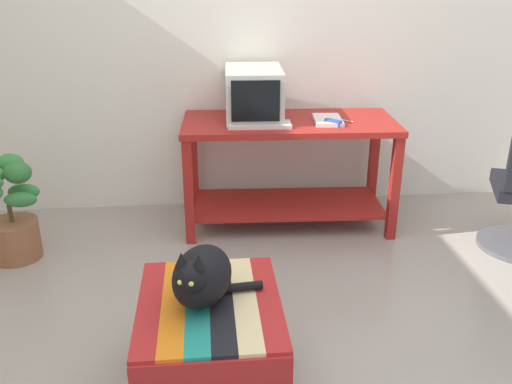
{
  "coord_description": "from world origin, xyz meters",
  "views": [
    {
      "loc": [
        -0.28,
        -1.88,
        1.68
      ],
      "look_at": [
        -0.01,
        0.85,
        0.55
      ],
      "focal_mm": 38.59,
      "sensor_mm": 36.0,
      "label": 1
    }
  ],
  "objects": [
    {
      "name": "book",
      "position": [
        0.52,
        1.54,
        0.75
      ],
      "size": [
        0.2,
        0.29,
        0.02
      ],
      "primitive_type": "cube",
      "rotation": [
        0.0,
        0.0,
        -0.08
      ],
      "color": "white",
      "rests_on": "desk"
    },
    {
      "name": "keyboard",
      "position": [
        0.07,
        1.47,
        0.75
      ],
      "size": [
        0.41,
        0.17,
        0.02
      ],
      "primitive_type": "cube",
      "rotation": [
        0.0,
        0.0,
        -0.05
      ],
      "color": "beige",
      "rests_on": "desk"
    },
    {
      "name": "desk",
      "position": [
        0.28,
        1.6,
        0.5
      ],
      "size": [
        1.43,
        0.69,
        0.74
      ],
      "rotation": [
        0.0,
        0.0,
        -0.05
      ],
      "color": "maroon",
      "rests_on": "ground_plane"
    },
    {
      "name": "cat",
      "position": [
        -0.31,
        0.01,
        0.55
      ],
      "size": [
        0.41,
        0.38,
        0.28
      ],
      "rotation": [
        0.0,
        0.0,
        -0.34
      ],
      "color": "black",
      "rests_on": "ottoman_with_blanket"
    },
    {
      "name": "ground_plane",
      "position": [
        0.0,
        0.0,
        0.0
      ],
      "size": [
        14.0,
        14.0,
        0.0
      ],
      "primitive_type": "plane",
      "color": "#9E9389"
    },
    {
      "name": "pen",
      "position": [
        0.64,
        1.55,
        0.74
      ],
      "size": [
        0.1,
        0.11,
        0.01
      ],
      "primitive_type": "cylinder",
      "rotation": [
        0.0,
        1.57,
        2.32
      ],
      "color": "#B7B7BC",
      "rests_on": "desk"
    },
    {
      "name": "potted_plant",
      "position": [
        -1.46,
        1.26,
        0.29
      ],
      "size": [
        0.39,
        0.35,
        0.63
      ],
      "color": "brown",
      "rests_on": "ground_plane"
    },
    {
      "name": "tv_monitor",
      "position": [
        0.05,
        1.69,
        0.9
      ],
      "size": [
        0.39,
        0.54,
        0.33
      ],
      "rotation": [
        0.0,
        0.0,
        -0.05
      ],
      "color": "#BCB7A8",
      "rests_on": "desk"
    },
    {
      "name": "stapler",
      "position": [
        0.53,
        1.44,
        0.76
      ],
      "size": [
        0.11,
        0.1,
        0.04
      ],
      "primitive_type": "cube",
      "rotation": [
        0.0,
        0.0,
        0.83
      ],
      "color": "#2342B7",
      "rests_on": "desk"
    },
    {
      "name": "ottoman_with_blanket",
      "position": [
        -0.28,
        0.0,
        0.21
      ],
      "size": [
        0.58,
        0.69,
        0.43
      ],
      "color": "#4C4238",
      "rests_on": "ground_plane"
    },
    {
      "name": "back_wall",
      "position": [
        0.0,
        2.05,
        1.3
      ],
      "size": [
        8.0,
        0.1,
        2.6
      ],
      "primitive_type": "cube",
      "color": "silver",
      "rests_on": "ground_plane"
    }
  ]
}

